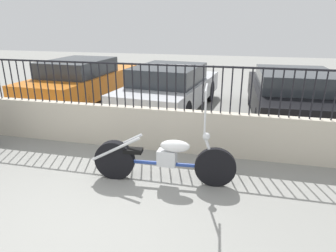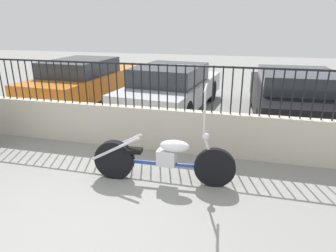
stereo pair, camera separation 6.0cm
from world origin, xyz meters
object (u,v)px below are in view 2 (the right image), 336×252
(motorcycle_blue, at_px, (156,158))
(car_black, at_px, (294,95))
(car_orange, at_px, (84,80))
(car_silver, at_px, (172,87))

(motorcycle_blue, relative_size, car_black, 0.50)
(car_orange, bearing_deg, car_black, -92.10)
(car_silver, height_order, car_black, car_black)
(motorcycle_blue, height_order, car_black, motorcycle_blue)
(motorcycle_blue, distance_m, car_silver, 3.99)
(car_silver, distance_m, car_black, 3.10)
(car_orange, distance_m, car_black, 5.89)
(car_orange, bearing_deg, motorcycle_blue, -137.33)
(motorcycle_blue, relative_size, car_silver, 0.49)
(car_orange, height_order, car_silver, car_orange)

